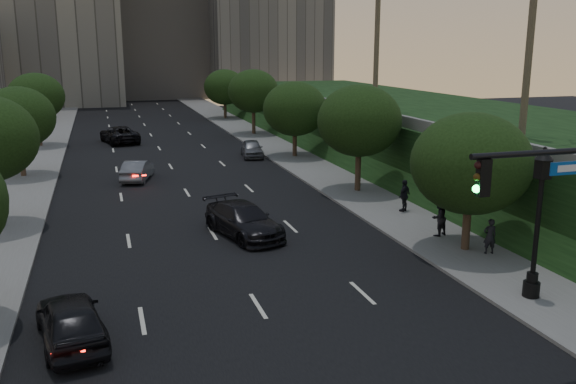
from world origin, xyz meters
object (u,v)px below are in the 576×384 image
object	(u,v)px
sedan_mid_left	(137,170)
sedan_near_right	(244,220)
sedan_near_left	(71,320)
pedestrian_a	(490,236)
sedan_far_left	(119,134)
pedestrian_b	(439,217)
pedestrian_c	(404,195)
sedan_far_right	(252,149)
street_lamp	(537,230)

from	to	relation	value
sedan_mid_left	sedan_near_right	bearing A→B (deg)	121.52
sedan_near_left	pedestrian_a	size ratio (longest dim) A/B	2.89
sedan_near_left	pedestrian_a	world-z (taller)	pedestrian_a
sedan_far_left	pedestrian_a	size ratio (longest dim) A/B	3.73
sedan_near_left	sedan_near_right	bearing A→B (deg)	-139.07
sedan_far_left	pedestrian_b	size ratio (longest dim) A/B	3.27
pedestrian_a	pedestrian_c	xyz separation A→B (m)	(-0.23, 7.42, 0.10)
pedestrian_a	pedestrian_b	bearing A→B (deg)	-62.90
pedestrian_c	sedan_near_left	bearing A→B (deg)	-2.02
pedestrian_a	pedestrian_b	xyz separation A→B (m)	(-0.76, 2.94, 0.11)
sedan_far_right	pedestrian_b	world-z (taller)	pedestrian_b
street_lamp	sedan_mid_left	size ratio (longest dim) A/B	1.31
street_lamp	pedestrian_a	world-z (taller)	street_lamp
pedestrian_c	sedan_mid_left	bearing A→B (deg)	-78.42
sedan_near_left	sedan_far_left	distance (m)	41.49
sedan_near_right	pedestrian_c	distance (m)	9.41
sedan_far_left	pedestrian_c	size ratio (longest dim) A/B	3.30
sedan_mid_left	pedestrian_b	distance (m)	21.84
sedan_far_right	street_lamp	bearing A→B (deg)	-77.41
sedan_near_right	pedestrian_c	xyz separation A→B (m)	(9.31, 1.33, 0.25)
street_lamp	sedan_near_right	bearing A→B (deg)	127.66
sedan_near_left	sedan_far_right	bearing A→B (deg)	-123.13
sedan_near_right	pedestrian_c	world-z (taller)	pedestrian_c
sedan_far_right	sedan_near_left	bearing A→B (deg)	-105.57
sedan_near_right	pedestrian_b	distance (m)	9.33
sedan_far_left	pedestrian_b	distance (m)	37.82
sedan_mid_left	pedestrian_b	size ratio (longest dim) A/B	2.40
street_lamp	sedan_near_left	distance (m)	15.90
sedan_mid_left	pedestrian_a	size ratio (longest dim) A/B	2.74
sedan_mid_left	sedan_far_left	distance (m)	17.72
sedan_mid_left	sedan_near_left	bearing A→B (deg)	97.42
sedan_mid_left	sedan_near_right	xyz separation A→B (m)	(4.10, -14.49, 0.08)
street_lamp	sedan_near_left	xyz separation A→B (m)	(-15.72, 1.40, -1.86)
pedestrian_c	pedestrian_a	bearing A→B (deg)	57.76
street_lamp	sedan_far_right	bearing A→B (deg)	94.67
sedan_near_left	pedestrian_b	bearing A→B (deg)	-169.34
pedestrian_b	pedestrian_a	bearing A→B (deg)	85.32
sedan_near_right	pedestrian_a	bearing A→B (deg)	-47.69
street_lamp	sedan_near_left	size ratio (longest dim) A/B	1.24
street_lamp	pedestrian_c	bearing A→B (deg)	84.52
street_lamp	sedan_far_left	world-z (taller)	street_lamp
sedan_near_right	pedestrian_c	bearing A→B (deg)	-7.00
sedan_near_left	sedan_far_left	bearing A→B (deg)	-103.63
street_lamp	sedan_near_left	world-z (taller)	street_lamp
sedan_mid_left	pedestrian_a	bearing A→B (deg)	139.26
sedan_far_right	pedestrian_c	bearing A→B (deg)	-71.38
sedan_near_left	sedan_far_right	size ratio (longest dim) A/B	1.09
sedan_near_left	sedan_near_right	world-z (taller)	sedan_near_right
sedan_far_left	street_lamp	bearing A→B (deg)	93.83
pedestrian_a	sedan_far_left	bearing A→B (deg)	-57.10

